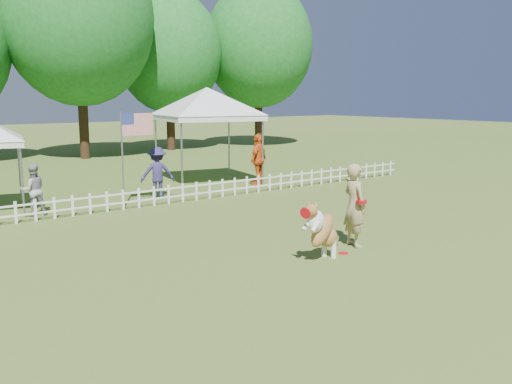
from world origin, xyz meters
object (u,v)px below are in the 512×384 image
at_px(spectator_c, 258,160).
at_px(dog, 323,230).
at_px(frisbee_on_turf, 343,253).
at_px(handler, 355,205).
at_px(spectator_a, 33,190).
at_px(flag_pole, 123,160).
at_px(spectator_b, 157,173).
at_px(canopy_tent_right, 207,136).

bearing_deg(spectator_c, dog, 33.11).
relative_size(dog, spectator_c, 0.66).
bearing_deg(frisbee_on_turf, handler, 25.30).
xyz_separation_m(handler, spectator_a, (-4.65, 7.65, -0.20)).
relative_size(handler, flag_pole, 0.65).
xyz_separation_m(frisbee_on_turf, spectator_a, (-4.02, 7.95, 0.72)).
xyz_separation_m(dog, spectator_b, (0.65, 8.31, 0.21)).
bearing_deg(spectator_b, handler, 116.47).
bearing_deg(canopy_tent_right, frisbee_on_turf, -95.87).
height_order(handler, spectator_a, handler).
xyz_separation_m(canopy_tent_right, spectator_a, (-7.21, -2.29, -1.04)).
bearing_deg(frisbee_on_turf, spectator_c, 63.06).
relative_size(dog, canopy_tent_right, 0.35).
bearing_deg(spectator_a, dog, 114.63).
distance_m(canopy_tent_right, spectator_c, 2.20).
distance_m(canopy_tent_right, flag_pole, 5.37).
distance_m(handler, spectator_b, 7.97).
bearing_deg(spectator_b, canopy_tent_right, -126.46).
bearing_deg(spectator_c, spectator_b, -22.63).
height_order(dog, flag_pole, flag_pole).
relative_size(dog, frisbee_on_turf, 6.05).
bearing_deg(spectator_c, frisbee_on_turf, 36.42).
xyz_separation_m(spectator_b, spectator_c, (4.37, 0.31, 0.11)).
xyz_separation_m(handler, dog, (-1.31, -0.37, -0.30)).
height_order(handler, frisbee_on_turf, handler).
bearing_deg(canopy_tent_right, dog, -99.15).
height_order(flag_pole, spectator_b, flag_pole).
bearing_deg(spectator_a, handler, 123.32).
bearing_deg(dog, spectator_c, 44.01).
xyz_separation_m(frisbee_on_turf, spectator_b, (-0.03, 8.24, 0.83)).
height_order(frisbee_on_turf, spectator_c, spectator_c).
xyz_separation_m(flag_pole, spectator_a, (-2.53, 0.33, -0.70)).
distance_m(handler, flag_pole, 7.64).
distance_m(dog, spectator_b, 8.33).
height_order(dog, spectator_a, spectator_a).
relative_size(dog, flag_pole, 0.44).
height_order(handler, dog, handler).
relative_size(flag_pole, spectator_a, 1.96).
bearing_deg(spectator_c, canopy_tent_right, -82.41).
bearing_deg(frisbee_on_turf, spectator_b, 90.19).
height_order(dog, frisbee_on_turf, dog).
bearing_deg(frisbee_on_turf, dog, -174.36).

